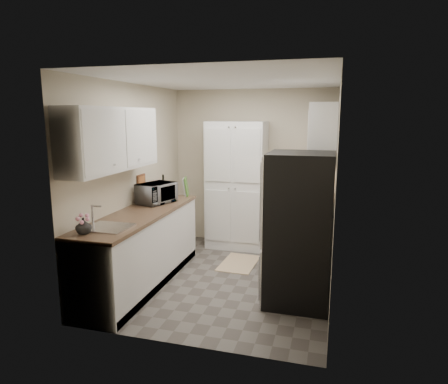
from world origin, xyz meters
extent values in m
plane|color=#56514C|center=(0.00, 0.00, 0.00)|extent=(3.20, 3.20, 0.00)
cube|color=beige|center=(0.00, 1.60, 1.25)|extent=(2.60, 0.04, 2.50)
cube|color=beige|center=(0.00, -1.60, 1.25)|extent=(2.60, 0.04, 2.50)
cube|color=beige|center=(-1.30, 0.00, 1.25)|extent=(0.04, 3.20, 2.50)
cube|color=beige|center=(1.30, 0.00, 1.25)|extent=(0.04, 3.20, 2.50)
cube|color=white|center=(0.00, 0.00, 2.50)|extent=(2.60, 3.20, 0.04)
cube|color=silver|center=(-1.13, -0.75, 1.83)|extent=(0.33, 1.60, 0.70)
cube|color=silver|center=(1.13, 0.82, 1.89)|extent=(0.33, 1.55, 0.58)
cube|color=#99999E|center=(1.07, 0.39, 1.52)|extent=(0.45, 0.76, 0.13)
cube|color=#B7B7BC|center=(-0.99, -1.15, 0.93)|extent=(0.45, 0.40, 0.02)
cube|color=brown|center=(-1.29, 0.20, 1.18)|extent=(0.02, 0.22, 0.22)
cube|color=silver|center=(-0.20, 1.32, 1.00)|extent=(0.90, 0.55, 2.00)
cube|color=silver|center=(-0.99, -0.43, 0.44)|extent=(0.60, 2.30, 0.88)
cube|color=brown|center=(-0.99, -0.43, 0.90)|extent=(0.63, 2.33, 0.04)
cube|color=silver|center=(0.99, 1.19, 0.44)|extent=(0.60, 0.80, 0.88)
cube|color=brown|center=(0.99, 1.19, 0.90)|extent=(0.63, 0.83, 0.04)
cube|color=#B7B7BC|center=(0.97, 0.39, 0.45)|extent=(0.64, 0.76, 0.90)
cube|color=black|center=(0.97, 0.39, 0.92)|extent=(0.66, 0.78, 0.03)
cube|color=black|center=(1.26, 0.39, 1.02)|extent=(0.06, 0.76, 0.22)
cube|color=pink|center=(0.60, 0.25, 0.55)|extent=(0.01, 0.16, 0.42)
cube|color=#F6EACA|center=(0.60, 0.49, 0.55)|extent=(0.01, 0.16, 0.42)
cube|color=#B7B7BC|center=(0.94, -0.41, 0.85)|extent=(0.70, 0.72, 1.70)
imported|color=#A6A7AB|center=(-1.02, 0.12, 1.06)|extent=(0.47, 0.58, 0.27)
cylinder|color=black|center=(-1.10, 0.52, 1.07)|extent=(0.08, 0.08, 0.30)
imported|color=silver|center=(-1.11, -1.40, 1.00)|extent=(0.20, 0.20, 0.16)
cube|color=#4B8430|center=(-0.81, 0.70, 1.06)|extent=(0.08, 0.22, 0.28)
cube|color=#BAB9BF|center=(0.94, 1.22, 1.02)|extent=(0.30, 0.37, 0.20)
cube|color=#CEAE86|center=(0.03, 0.55, 0.01)|extent=(0.51, 0.78, 0.01)
camera|label=1|loc=(1.28, -4.73, 2.09)|focal=32.00mm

